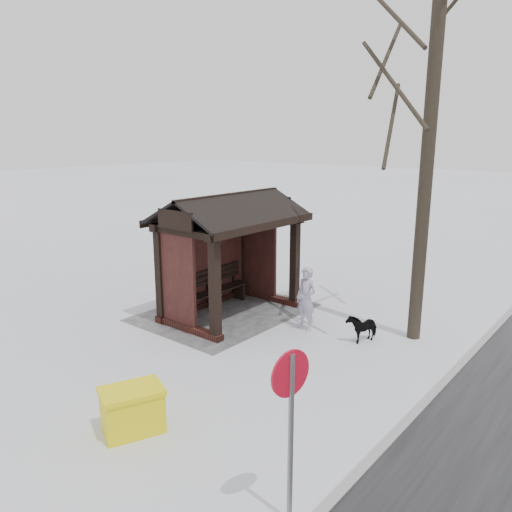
{
  "coord_description": "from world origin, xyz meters",
  "views": [
    {
      "loc": [
        8.9,
        8.15,
        4.44
      ],
      "look_at": [
        -0.02,
        0.8,
        1.64
      ],
      "focal_mm": 35.0,
      "sensor_mm": 36.0,
      "label": 1
    }
  ],
  "objects_px": {
    "tree_near": "(436,46)",
    "pedestrian": "(306,299)",
    "road_sign": "(290,399)",
    "bus_shelter": "(226,230)",
    "dog": "(362,327)",
    "grit_bin": "(133,410)"
  },
  "relations": [
    {
      "from": "grit_bin",
      "to": "dog",
      "type": "bearing_deg",
      "value": -167.78
    },
    {
      "from": "road_sign",
      "to": "bus_shelter",
      "type": "bearing_deg",
      "value": -120.7
    },
    {
      "from": "bus_shelter",
      "to": "road_sign",
      "type": "xyz_separation_m",
      "value": [
        4.79,
        5.41,
        -0.58
      ]
    },
    {
      "from": "bus_shelter",
      "to": "tree_near",
      "type": "distance_m",
      "value": 6.1
    },
    {
      "from": "dog",
      "to": "bus_shelter",
      "type": "bearing_deg",
      "value": -154.99
    },
    {
      "from": "pedestrian",
      "to": "bus_shelter",
      "type": "bearing_deg",
      "value": -162.18
    },
    {
      "from": "tree_near",
      "to": "pedestrian",
      "type": "distance_m",
      "value": 5.93
    },
    {
      "from": "tree_near",
      "to": "road_sign",
      "type": "relative_size",
      "value": 4.15
    },
    {
      "from": "bus_shelter",
      "to": "road_sign",
      "type": "distance_m",
      "value": 7.25
    },
    {
      "from": "pedestrian",
      "to": "grit_bin",
      "type": "relative_size",
      "value": 1.36
    },
    {
      "from": "dog",
      "to": "grit_bin",
      "type": "xyz_separation_m",
      "value": [
        5.41,
        -1.04,
        0.05
      ]
    },
    {
      "from": "tree_near",
      "to": "dog",
      "type": "relative_size",
      "value": 12.05
    },
    {
      "from": "pedestrian",
      "to": "grit_bin",
      "type": "height_order",
      "value": "pedestrian"
    },
    {
      "from": "bus_shelter",
      "to": "road_sign",
      "type": "height_order",
      "value": "bus_shelter"
    },
    {
      "from": "dog",
      "to": "grit_bin",
      "type": "bearing_deg",
      "value": -85.51
    },
    {
      "from": "pedestrian",
      "to": "dog",
      "type": "bearing_deg",
      "value": 19.5
    },
    {
      "from": "bus_shelter",
      "to": "pedestrian",
      "type": "bearing_deg",
      "value": 98.98
    },
    {
      "from": "tree_near",
      "to": "dog",
      "type": "distance_m",
      "value": 5.96
    },
    {
      "from": "bus_shelter",
      "to": "tree_near",
      "type": "relative_size",
      "value": 0.4
    },
    {
      "from": "tree_near",
      "to": "grit_bin",
      "type": "xyz_separation_m",
      "value": [
        6.31,
        -1.86,
        -5.79
      ]
    },
    {
      "from": "tree_near",
      "to": "pedestrian",
      "type": "relative_size",
      "value": 6.0
    },
    {
      "from": "bus_shelter",
      "to": "dog",
      "type": "relative_size",
      "value": 4.8
    }
  ]
}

